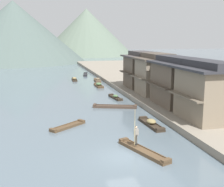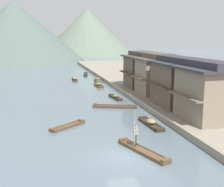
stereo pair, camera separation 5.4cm
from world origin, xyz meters
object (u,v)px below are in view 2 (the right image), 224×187
(house_waterfront_second, at_px, (175,81))
(boat_moored_far, at_px, (115,107))
(boat_foreground_poled, at_px, (143,151))
(boat_midriver_upstream, at_px, (68,126))
(boat_crossing_west, at_px, (99,85))
(boatman_person, at_px, (136,133))
(boat_moored_third, at_px, (115,97))
(house_waterfront_narrow, at_px, (142,70))
(boat_upstream_distant, at_px, (151,124))
(house_waterfront_tall, at_px, (157,74))
(boat_moored_second, at_px, (75,79))
(house_waterfront_nearest, at_px, (207,91))
(boat_midriver_drifting, at_px, (98,80))
(boat_moored_nearest, at_px, (86,75))

(house_waterfront_second, bearing_deg, boat_moored_far, 157.36)
(boat_foreground_poled, relative_size, boat_moored_far, 0.96)
(boat_midriver_upstream, height_order, boat_crossing_west, boat_crossing_west)
(boatman_person, relative_size, boat_moored_third, 0.73)
(boat_moored_far, height_order, house_waterfront_narrow, house_waterfront_narrow)
(boat_moored_third, height_order, boat_moored_far, boat_moored_third)
(boat_upstream_distant, height_order, house_waterfront_tall, house_waterfront_tall)
(boat_moored_second, height_order, boat_crossing_west, boat_crossing_west)
(house_waterfront_second, xyz_separation_m, house_waterfront_narrow, (0.42, 13.75, 0.00))
(house_waterfront_second, bearing_deg, boat_crossing_west, 106.66)
(boat_moored_third, height_order, house_waterfront_tall, house_waterfront_tall)
(boat_foreground_poled, bearing_deg, house_waterfront_narrow, 70.73)
(house_waterfront_second, height_order, house_waterfront_tall, same)
(boatman_person, bearing_deg, boat_crossing_west, 84.41)
(boat_moored_far, bearing_deg, house_waterfront_nearest, -54.47)
(boat_midriver_drifting, distance_m, boat_midriver_upstream, 31.54)
(boat_moored_second, relative_size, house_waterfront_nearest, 0.58)
(boat_midriver_upstream, xyz_separation_m, house_waterfront_narrow, (14.35, 17.91, 3.58))
(boat_midriver_drifting, bearing_deg, boatman_person, -96.14)
(boatman_person, height_order, boat_midriver_drifting, boatman_person)
(boatman_person, distance_m, house_waterfront_tall, 21.26)
(boat_midriver_drifting, xyz_separation_m, house_waterfront_narrow, (5.40, -12.33, 3.37))
(boat_moored_far, bearing_deg, boat_moored_nearest, 87.94)
(boatman_person, distance_m, boat_moored_second, 40.51)
(boat_midriver_drifting, bearing_deg, boat_moored_third, -92.06)
(boat_moored_nearest, height_order, house_waterfront_nearest, house_waterfront_nearest)
(boat_midriver_upstream, xyz_separation_m, house_waterfront_nearest, (13.99, -2.89, 3.58))
(boat_moored_far, bearing_deg, boat_foreground_poled, -96.02)
(boat_midriver_upstream, bearing_deg, house_waterfront_second, 16.63)
(boat_moored_nearest, xyz_separation_m, boat_moored_far, (-1.23, -34.14, -0.01))
(boat_moored_nearest, xyz_separation_m, boat_midriver_drifting, (0.88, -11.02, 0.18))
(boat_moored_far, relative_size, boat_crossing_west, 1.37)
(boat_moored_nearest, distance_m, boat_midriver_drifting, 11.06)
(house_waterfront_tall, bearing_deg, boat_foreground_poled, -115.14)
(boat_crossing_west, height_order, house_waterfront_second, house_waterfront_second)
(boat_crossing_west, bearing_deg, boatman_person, -95.59)
(boat_moored_far, height_order, house_waterfront_nearest, house_waterfront_nearest)
(boat_crossing_west, height_order, house_waterfront_narrow, house_waterfront_narrow)
(boat_moored_second, height_order, boat_midriver_upstream, boat_moored_second)
(house_waterfront_nearest, bearing_deg, boat_midriver_drifting, 98.64)
(boat_moored_nearest, relative_size, house_waterfront_nearest, 0.75)
(house_waterfront_tall, bearing_deg, boat_moored_nearest, 102.15)
(boat_midriver_upstream, bearing_deg, boat_midriver_drifting, 73.50)
(boatman_person, bearing_deg, boat_midriver_upstream, 123.85)
(house_waterfront_tall, bearing_deg, boat_upstream_distant, -114.44)
(boatman_person, distance_m, boat_crossing_west, 31.53)
(boat_foreground_poled, height_order, boat_midriver_drifting, boat_midriver_drifting)
(boatman_person, height_order, house_waterfront_narrow, house_waterfront_narrow)
(boat_upstream_distant, xyz_separation_m, house_waterfront_nearest, (5.45, -1.33, 3.45))
(boat_moored_far, bearing_deg, boat_midriver_upstream, -133.91)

